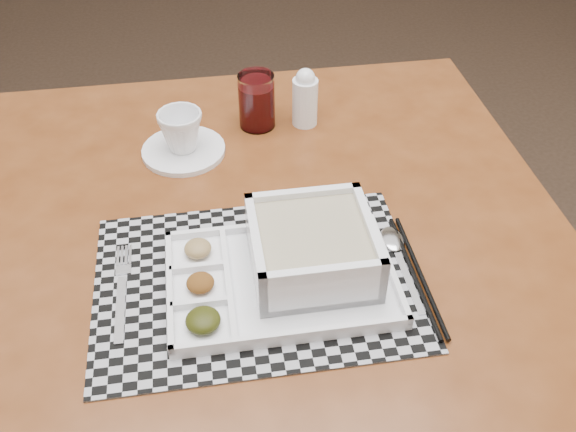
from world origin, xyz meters
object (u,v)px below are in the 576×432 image
object	(u,v)px
juice_glass	(257,103)
creamer_bottle	(305,98)
serving_tray	(300,259)
cup	(181,131)
dining_table	(258,263)

from	to	relation	value
juice_glass	creamer_bottle	size ratio (longest dim) A/B	0.92
serving_tray	creamer_bottle	xyz separation A→B (m)	(0.06, 0.40, 0.02)
cup	creamer_bottle	size ratio (longest dim) A/B	0.69
serving_tray	juice_glass	size ratio (longest dim) A/B	3.14
cup	juice_glass	bearing A→B (deg)	7.92
dining_table	serving_tray	xyz separation A→B (m)	(0.05, -0.11, 0.11)
cup	creamer_bottle	bearing A→B (deg)	-3.07
cup	creamer_bottle	world-z (taller)	creamer_bottle
dining_table	juice_glass	distance (m)	0.32
juice_glass	creamer_bottle	world-z (taller)	creamer_bottle
creamer_bottle	cup	bearing A→B (deg)	-162.14
creamer_bottle	dining_table	bearing A→B (deg)	-111.02
cup	juice_glass	xyz separation A→B (m)	(0.14, 0.08, 0.00)
juice_glass	creamer_bottle	xyz separation A→B (m)	(0.09, -0.00, 0.01)
serving_tray	creamer_bottle	size ratio (longest dim) A/B	2.88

